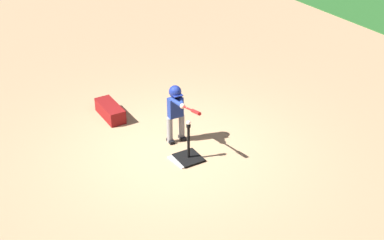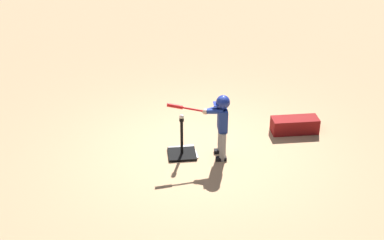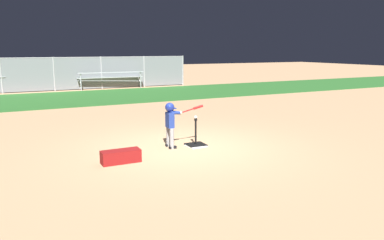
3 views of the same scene
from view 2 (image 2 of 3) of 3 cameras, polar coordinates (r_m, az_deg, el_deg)
ground_plane at (r=9.12m, az=0.83°, el=-3.45°), size 90.00×90.00×0.00m
home_plate at (r=9.08m, az=-0.95°, el=-3.50°), size 0.48×0.48×0.02m
batting_tee at (r=8.99m, az=-1.08°, el=-3.29°), size 0.47×0.42×0.70m
batter_child at (r=8.66m, az=3.04°, el=0.12°), size 1.02×0.36×1.13m
baseball at (r=8.67m, az=-1.12°, el=0.37°), size 0.07×0.07×0.07m
equipment_bag at (r=9.84m, az=10.90°, el=-0.54°), size 0.84×0.32×0.28m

